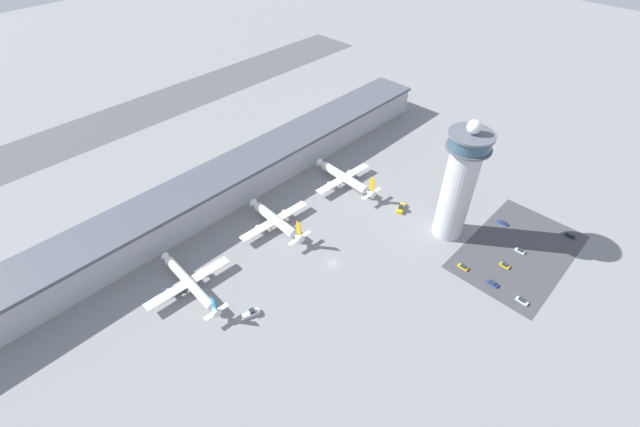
% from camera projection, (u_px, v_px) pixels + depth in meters
% --- Properties ---
extents(ground_plane, '(1000.00, 1000.00, 0.00)m').
position_uv_depth(ground_plane, '(333.00, 264.00, 185.53)').
color(ground_plane, gray).
extents(terminal_building, '(275.01, 25.00, 16.79)m').
position_uv_depth(terminal_building, '(232.00, 181.00, 216.53)').
color(terminal_building, '#B2B2B7').
rests_on(terminal_building, ground).
extents(runway_strip, '(412.51, 44.00, 0.01)m').
position_uv_depth(runway_strip, '(126.00, 118.00, 283.24)').
color(runway_strip, '#515154').
rests_on(runway_strip, ground).
extents(control_tower, '(18.45, 18.45, 58.27)m').
position_uv_depth(control_tower, '(459.00, 183.00, 182.00)').
color(control_tower, '#BCBCC1').
rests_on(control_tower, ground).
extents(parking_lot_surface, '(64.00, 40.00, 0.01)m').
position_uv_depth(parking_lot_surface, '(518.00, 251.00, 191.11)').
color(parking_lot_surface, '#424247').
rests_on(parking_lot_surface, ground).
extents(airplane_gate_alpha, '(37.37, 41.15, 12.28)m').
position_uv_depth(airplane_gate_alpha, '(189.00, 283.00, 171.79)').
color(airplane_gate_alpha, white).
rests_on(airplane_gate_alpha, ground).
extents(airplane_gate_bravo, '(38.02, 35.98, 13.79)m').
position_uv_depth(airplane_gate_bravo, '(276.00, 220.00, 200.47)').
color(airplane_gate_bravo, white).
rests_on(airplane_gate_bravo, ground).
extents(airplane_gate_charlie, '(36.38, 40.04, 14.22)m').
position_uv_depth(airplane_gate_charlie, '(345.00, 178.00, 225.33)').
color(airplane_gate_charlie, white).
rests_on(airplane_gate_charlie, ground).
extents(service_truck_catering, '(6.99, 4.32, 2.84)m').
position_uv_depth(service_truck_catering, '(251.00, 313.00, 164.77)').
color(service_truck_catering, black).
rests_on(service_truck_catering, ground).
extents(service_truck_fuel, '(8.13, 7.13, 2.96)m').
position_uv_depth(service_truck_fuel, '(172.00, 290.00, 173.46)').
color(service_truck_fuel, black).
rests_on(service_truck_fuel, ground).
extents(service_truck_baggage, '(7.81, 5.04, 3.16)m').
position_uv_depth(service_truck_baggage, '(401.00, 208.00, 211.86)').
color(service_truck_baggage, black).
rests_on(service_truck_baggage, ground).
extents(car_white_wagon, '(1.84, 4.25, 1.51)m').
position_uv_depth(car_white_wagon, '(505.00, 265.00, 184.00)').
color(car_white_wagon, black).
rests_on(car_white_wagon, ground).
extents(car_yellow_taxi, '(1.84, 4.73, 1.36)m').
position_uv_depth(car_yellow_taxi, '(503.00, 223.00, 204.67)').
color(car_yellow_taxi, black).
rests_on(car_yellow_taxi, ground).
extents(car_silver_sedan, '(1.79, 4.34, 1.45)m').
position_uv_depth(car_silver_sedan, '(520.00, 251.00, 190.58)').
color(car_silver_sedan, black).
rests_on(car_silver_sedan, ground).
extents(car_grey_coupe, '(1.79, 4.45, 1.54)m').
position_uv_depth(car_grey_coupe, '(463.00, 267.00, 183.28)').
color(car_grey_coupe, black).
rests_on(car_grey_coupe, ground).
extents(car_green_van, '(1.87, 4.32, 1.53)m').
position_uv_depth(car_green_van, '(570.00, 235.00, 197.96)').
color(car_green_van, black).
rests_on(car_green_van, ground).
extents(car_black_suv, '(2.02, 4.46, 1.55)m').
position_uv_depth(car_black_suv, '(492.00, 283.00, 176.48)').
color(car_black_suv, black).
rests_on(car_black_suv, ground).
extents(car_blue_compact, '(2.08, 4.88, 1.42)m').
position_uv_depth(car_blue_compact, '(522.00, 301.00, 169.86)').
color(car_blue_compact, black).
rests_on(car_blue_compact, ground).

